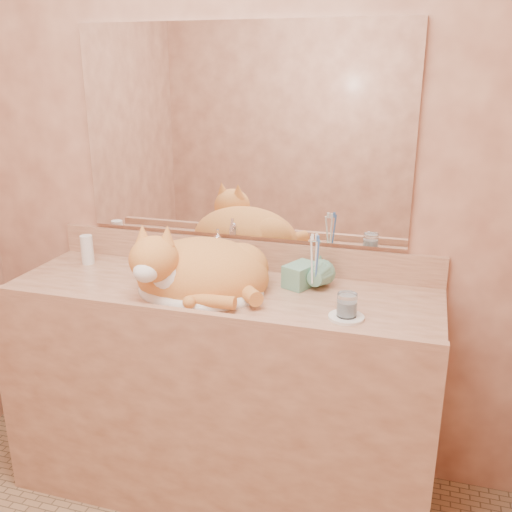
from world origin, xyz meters
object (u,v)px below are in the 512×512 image
(water_glass, at_px, (347,305))
(vanity_counter, at_px, (221,392))
(sink_basin, at_px, (200,272))
(cat, at_px, (196,268))
(toothbrush_cup, at_px, (314,280))
(soap_dispenser, at_px, (290,266))

(water_glass, bearing_deg, vanity_counter, 167.34)
(sink_basin, height_order, water_glass, sink_basin)
(cat, xyz_separation_m, water_glass, (0.56, -0.08, -0.04))
(toothbrush_cup, distance_m, water_glass, 0.24)
(soap_dispenser, bearing_deg, sink_basin, -139.03)
(toothbrush_cup, xyz_separation_m, water_glass, (0.15, -0.19, 0.00))
(toothbrush_cup, relative_size, water_glass, 1.30)
(toothbrush_cup, bearing_deg, sink_basin, -165.28)
(sink_basin, relative_size, cat, 0.93)
(soap_dispenser, bearing_deg, water_glass, -13.71)
(vanity_counter, bearing_deg, toothbrush_cup, 14.08)
(sink_basin, distance_m, soap_dispenser, 0.33)
(vanity_counter, relative_size, cat, 3.25)
(soap_dispenser, bearing_deg, toothbrush_cup, 31.67)
(vanity_counter, height_order, cat, cat)
(sink_basin, relative_size, toothbrush_cup, 4.59)
(toothbrush_cup, bearing_deg, cat, -164.48)
(sink_basin, xyz_separation_m, cat, (-0.01, -0.01, 0.02))
(vanity_counter, xyz_separation_m, sink_basin, (-0.06, -0.02, 0.50))
(vanity_counter, bearing_deg, soap_dispenser, 16.30)
(vanity_counter, relative_size, toothbrush_cup, 15.98)
(soap_dispenser, distance_m, toothbrush_cup, 0.10)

